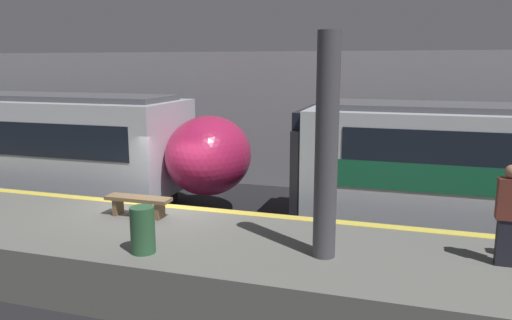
{
  "coord_description": "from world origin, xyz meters",
  "views": [
    {
      "loc": [
        5.68,
        -10.46,
        4.43
      ],
      "look_at": [
        2.05,
        1.06,
        2.06
      ],
      "focal_mm": 35.0,
      "sensor_mm": 36.0,
      "label": 1
    }
  ],
  "objects_px": {
    "support_pillar_near": "(326,148)",
    "platform_bench": "(138,202)",
    "trash_bin": "(143,230)",
    "person_walking": "(508,213)",
    "train_modern": "(4,144)"
  },
  "relations": [
    {
      "from": "platform_bench",
      "to": "trash_bin",
      "type": "distance_m",
      "value": 2.22
    },
    {
      "from": "train_modern",
      "to": "trash_bin",
      "type": "bearing_deg",
      "value": -33.51
    },
    {
      "from": "support_pillar_near",
      "to": "trash_bin",
      "type": "distance_m",
      "value": 3.58
    },
    {
      "from": "person_walking",
      "to": "platform_bench",
      "type": "height_order",
      "value": "person_walking"
    },
    {
      "from": "support_pillar_near",
      "to": "person_walking",
      "type": "xyz_separation_m",
      "value": [
        2.97,
        0.53,
        -1.03
      ]
    },
    {
      "from": "trash_bin",
      "to": "support_pillar_near",
      "type": "bearing_deg",
      "value": 14.52
    },
    {
      "from": "train_modern",
      "to": "platform_bench",
      "type": "bearing_deg",
      "value": -27.17
    },
    {
      "from": "person_walking",
      "to": "trash_bin",
      "type": "height_order",
      "value": "person_walking"
    },
    {
      "from": "support_pillar_near",
      "to": "train_modern",
      "type": "xyz_separation_m",
      "value": [
        -11.56,
        4.77,
        -1.24
      ]
    },
    {
      "from": "support_pillar_near",
      "to": "platform_bench",
      "type": "xyz_separation_m",
      "value": [
        -4.33,
        1.06,
        -1.61
      ]
    },
    {
      "from": "person_walking",
      "to": "support_pillar_near",
      "type": "bearing_deg",
      "value": -169.98
    },
    {
      "from": "support_pillar_near",
      "to": "train_modern",
      "type": "height_order",
      "value": "support_pillar_near"
    },
    {
      "from": "platform_bench",
      "to": "person_walking",
      "type": "bearing_deg",
      "value": -4.17
    },
    {
      "from": "trash_bin",
      "to": "person_walking",
      "type": "bearing_deg",
      "value": 12.35
    },
    {
      "from": "train_modern",
      "to": "person_walking",
      "type": "distance_m",
      "value": 15.15
    }
  ]
}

